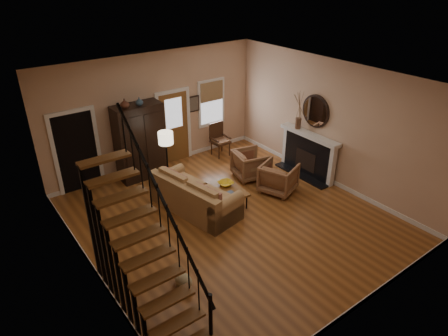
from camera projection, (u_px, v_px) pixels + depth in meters
room at (174, 140)px, 9.77m from camera, size 7.00×7.33×3.30m
staircase at (141, 233)px, 6.29m from camera, size 0.94×2.80×3.20m
fireplace at (309, 150)px, 11.09m from camera, size 0.33×1.95×2.30m
armoire at (140, 142)px, 10.81m from camera, size 1.30×0.60×2.10m
vase_a at (125, 104)px, 10.02m from camera, size 0.24×0.24×0.25m
vase_b at (139, 101)px, 10.24m from camera, size 0.20×0.20×0.21m
sofa at (195, 195)px, 9.58m from camera, size 1.39×2.40×0.84m
coffee_table at (228, 195)px, 9.95m from camera, size 0.73×1.14×0.42m
bowl at (226, 184)px, 9.97m from camera, size 0.37×0.37×0.09m
books at (231, 194)px, 9.57m from camera, size 0.20×0.27×0.05m
armchair_left at (278, 178)px, 10.37m from camera, size 1.12×1.10×0.79m
armchair_right at (250, 164)px, 11.06m from camera, size 1.03×1.01×0.78m
floor_lamp at (167, 162)px, 10.25m from camera, size 0.46×0.46×1.64m
side_chair at (220, 140)px, 12.27m from camera, size 0.54×0.54×1.02m
dog at (183, 281)px, 7.36m from camera, size 0.34×0.49×0.33m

